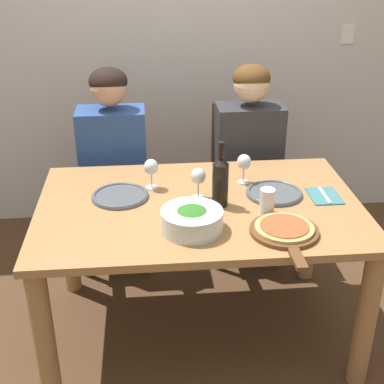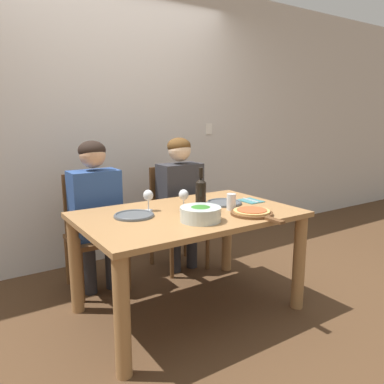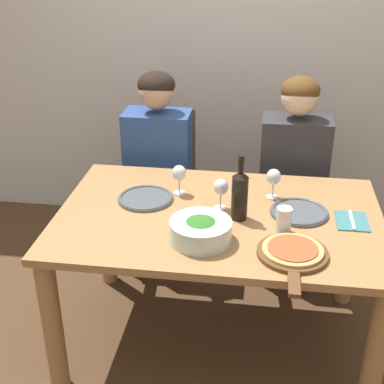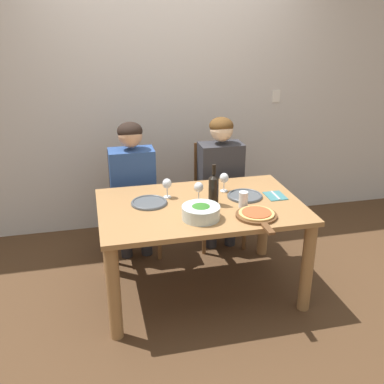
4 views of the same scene
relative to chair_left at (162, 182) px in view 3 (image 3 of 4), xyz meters
name	(u,v)px [view 3 (image 3 of 4)]	position (x,y,z in m)	size (l,w,h in m)	color
ground_plane	(216,338)	(0.42, -0.80, -0.49)	(40.00, 40.00, 0.00)	#4C331E
back_wall	(241,27)	(0.42, 0.51, 0.86)	(10.00, 0.06, 2.70)	silver
dining_table	(218,239)	(0.42, -0.80, 0.11)	(1.49, 0.95, 0.73)	#9E7042
chair_left	(162,182)	(0.00, 0.00, 0.00)	(0.42, 0.42, 0.93)	brown
chair_right	(290,190)	(0.78, 0.00, 0.00)	(0.42, 0.42, 0.93)	brown
person_woman	(158,155)	(0.00, -0.11, 0.23)	(0.47, 0.51, 1.20)	#28282D
person_man	(294,162)	(0.78, -0.11, 0.23)	(0.47, 0.51, 1.20)	#28282D
wine_bottle	(240,194)	(0.52, -0.82, 0.37)	(0.07, 0.07, 0.31)	black
broccoli_bowl	(201,231)	(0.37, -1.03, 0.29)	(0.26, 0.26, 0.10)	silver
dinner_plate_left	(146,198)	(0.06, -0.70, 0.25)	(0.27, 0.27, 0.02)	#4C5156
dinner_plate_right	(299,212)	(0.79, -0.74, 0.25)	(0.27, 0.27, 0.02)	#4C5156
pizza_on_board	(293,253)	(0.75, -1.10, 0.26)	(0.29, 0.43, 0.04)	brown
wine_glass_left	(179,174)	(0.21, -0.61, 0.35)	(0.07, 0.07, 0.15)	silver
wine_glass_right	(274,178)	(0.66, -0.59, 0.35)	(0.07, 0.07, 0.15)	silver
wine_glass_centre	(220,188)	(0.42, -0.74, 0.35)	(0.07, 0.07, 0.15)	silver
water_tumbler	(284,220)	(0.71, -0.91, 0.30)	(0.07, 0.07, 0.12)	silver
fork_on_napkin	(352,221)	(1.02, -0.78, 0.25)	(0.14, 0.18, 0.01)	#387075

